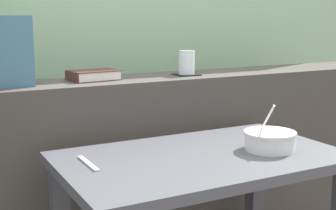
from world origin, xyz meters
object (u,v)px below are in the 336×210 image
Objects in this scene: breakfast_table at (201,190)px; closed_book at (93,75)px; soup_bowl at (270,140)px; fork_utensil at (88,163)px; coaster_square at (187,75)px; juice_glass at (187,63)px.

closed_book is (-0.20, 0.53, 0.36)m from breakfast_table.
soup_bowl is (0.44, -0.59, -0.19)m from closed_book.
closed_book is 1.21× the size of fork_utensil.
closed_book reaches higher than soup_bowl.
breakfast_table is at bearing -114.71° from coaster_square.
fork_utensil is at bearing 168.51° from breakfast_table.
juice_glass is 0.57× the size of soup_bowl.
coaster_square reaches higher than soup_bowl.
closed_book reaches higher than fork_utensil.
closed_book is at bearing 126.55° from soup_bowl.
breakfast_table is at bearing -114.71° from juice_glass.
breakfast_table is 0.64m from coaster_square.
closed_book is 0.76m from soup_bowl.
breakfast_table is 0.30m from soup_bowl.
juice_glass is at bearing 34.54° from fork_utensil.
breakfast_table is 5.64× the size of fork_utensil.
fork_utensil is at bearing -145.15° from coaster_square.
soup_bowl is (0.01, -0.56, -0.17)m from coaster_square.
juice_glass reaches higher than closed_book.
fork_utensil is (-0.62, 0.14, -0.03)m from soup_bowl.
juice_glass is 0.78m from fork_utensil.
soup_bowl reaches higher than breakfast_table.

